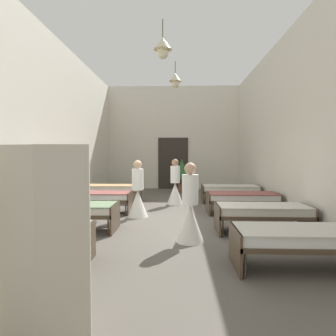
# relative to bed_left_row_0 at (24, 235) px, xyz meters

# --- Properties ---
(ground_plane) EXTENTS (6.71, 13.94, 0.10)m
(ground_plane) POSITION_rel_bed_left_row_0_xyz_m (2.01, 2.85, -0.49)
(ground_plane) COLOR #59544C
(room_shell) EXTENTS (6.51, 13.54, 4.81)m
(room_shell) POSITION_rel_bed_left_row_0_xyz_m (2.01, 4.20, 1.97)
(room_shell) COLOR silver
(room_shell) RESTS_ON ground
(bed_left_row_0) EXTENTS (1.90, 0.84, 0.57)m
(bed_left_row_0) POSITION_rel_bed_left_row_0_xyz_m (0.00, 0.00, 0.00)
(bed_left_row_0) COLOR #473828
(bed_left_row_0) RESTS_ON ground
(bed_right_row_0) EXTENTS (1.90, 0.84, 0.57)m
(bed_right_row_0) POSITION_rel_bed_left_row_0_xyz_m (4.01, 0.00, 0.00)
(bed_right_row_0) COLOR #473828
(bed_right_row_0) RESTS_ON ground
(bed_left_row_1) EXTENTS (1.90, 0.84, 0.57)m
(bed_left_row_1) POSITION_rel_bed_left_row_0_xyz_m (0.00, 1.90, 0.00)
(bed_left_row_1) COLOR #473828
(bed_left_row_1) RESTS_ON ground
(bed_right_row_1) EXTENTS (1.90, 0.84, 0.57)m
(bed_right_row_1) POSITION_rel_bed_left_row_0_xyz_m (4.01, 1.90, 0.00)
(bed_right_row_1) COLOR #473828
(bed_right_row_1) RESTS_ON ground
(bed_left_row_2) EXTENTS (1.90, 0.84, 0.57)m
(bed_left_row_2) POSITION_rel_bed_left_row_0_xyz_m (0.00, 3.80, 0.00)
(bed_left_row_2) COLOR #473828
(bed_left_row_2) RESTS_ON ground
(bed_right_row_2) EXTENTS (1.90, 0.84, 0.57)m
(bed_right_row_2) POSITION_rel_bed_left_row_0_xyz_m (4.01, 3.80, 0.00)
(bed_right_row_2) COLOR #473828
(bed_right_row_2) RESTS_ON ground
(bed_left_row_3) EXTENTS (1.90, 0.84, 0.57)m
(bed_left_row_3) POSITION_rel_bed_left_row_0_xyz_m (0.00, 5.70, 0.00)
(bed_left_row_3) COLOR #473828
(bed_left_row_3) RESTS_ON ground
(bed_right_row_3) EXTENTS (1.90, 0.84, 0.57)m
(bed_right_row_3) POSITION_rel_bed_left_row_0_xyz_m (4.01, 5.70, 0.00)
(bed_right_row_3) COLOR #473828
(bed_right_row_3) RESTS_ON ground
(nurse_near_aisle) EXTENTS (0.52, 0.52, 1.49)m
(nurse_near_aisle) POSITION_rel_bed_left_row_0_xyz_m (2.49, 1.21, 0.09)
(nurse_near_aisle) COLOR white
(nurse_near_aisle) RESTS_ON ground
(nurse_mid_aisle) EXTENTS (0.52, 0.52, 1.49)m
(nurse_mid_aisle) POSITION_rel_bed_left_row_0_xyz_m (2.16, 5.21, 0.09)
(nurse_mid_aisle) COLOR white
(nurse_mid_aisle) RESTS_ON ground
(nurse_far_aisle) EXTENTS (0.52, 0.52, 1.49)m
(nurse_far_aisle) POSITION_rel_bed_left_row_0_xyz_m (1.21, 3.30, 0.09)
(nurse_far_aisle) COLOR white
(nurse_far_aisle) RESTS_ON ground
(potted_plant) EXTENTS (0.59, 0.59, 1.43)m
(potted_plant) POSITION_rel_bed_left_row_0_xyz_m (2.41, 8.23, 0.45)
(potted_plant) COLOR brown
(potted_plant) RESTS_ON ground
(privacy_screen) EXTENTS (1.24, 0.23, 1.70)m
(privacy_screen) POSITION_rel_bed_left_row_0_xyz_m (0.95, -1.88, 0.41)
(privacy_screen) COLOR #BCB29E
(privacy_screen) RESTS_ON ground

